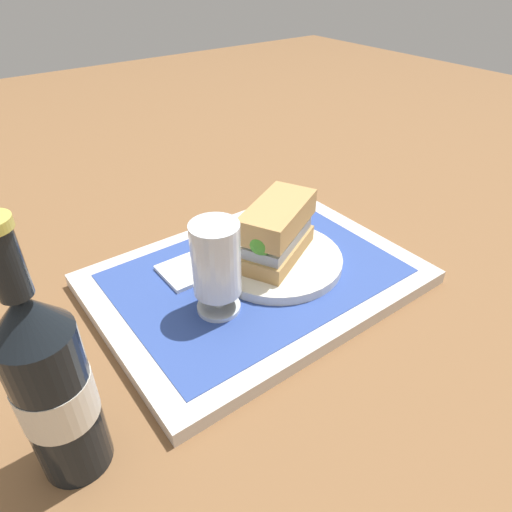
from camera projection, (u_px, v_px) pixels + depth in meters
The scene contains 8 objects.
ground_plane at pixel (256, 284), 0.66m from camera, with size 3.00×3.00×0.00m, color brown.
tray at pixel (256, 279), 0.66m from camera, with size 0.44×0.32×0.02m, color silver.
placemat at pixel (256, 273), 0.65m from camera, with size 0.38×0.27×0.00m, color #2D4793.
plate at pixel (277, 260), 0.67m from camera, with size 0.19×0.19×0.01m, color silver.
sandwich at pixel (277, 232), 0.63m from camera, with size 0.14×0.12×0.08m.
beer_glass at pixel (216, 266), 0.55m from camera, with size 0.06×0.06×0.12m.
napkin_folded at pixel (193, 268), 0.66m from camera, with size 0.09×0.07×0.01m, color white.
beer_bottle at pixel (52, 386), 0.38m from camera, with size 0.07×0.07×0.27m.
Camera 1 is at (0.31, 0.42, 0.41)m, focal length 32.13 mm.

